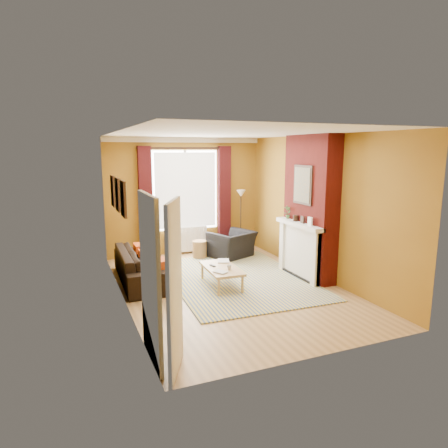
{
  "coord_description": "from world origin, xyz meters",
  "views": [
    {
      "loc": [
        -2.77,
        -6.52,
        2.52
      ],
      "look_at": [
        0.0,
        0.25,
        1.15
      ],
      "focal_mm": 32.0,
      "sensor_mm": 36.0,
      "label": 1
    }
  ],
  "objects_px": {
    "wicker_stool": "(200,249)",
    "floor_lamp": "(241,203)",
    "sofa": "(142,265)",
    "armchair": "(232,244)",
    "coffee_table": "(221,269)"
  },
  "relations": [
    {
      "from": "coffee_table",
      "to": "wicker_stool",
      "type": "bearing_deg",
      "value": 85.24
    },
    {
      "from": "sofa",
      "to": "armchair",
      "type": "distance_m",
      "value": 2.48
    },
    {
      "from": "sofa",
      "to": "wicker_stool",
      "type": "relative_size",
      "value": 5.15
    },
    {
      "from": "wicker_stool",
      "to": "floor_lamp",
      "type": "relative_size",
      "value": 0.27
    },
    {
      "from": "armchair",
      "to": "wicker_stool",
      "type": "distance_m",
      "value": 0.77
    },
    {
      "from": "armchair",
      "to": "coffee_table",
      "type": "distance_m",
      "value": 2.06
    },
    {
      "from": "sofa",
      "to": "floor_lamp",
      "type": "bearing_deg",
      "value": -61.1
    },
    {
      "from": "sofa",
      "to": "wicker_stool",
      "type": "height_order",
      "value": "sofa"
    },
    {
      "from": "sofa",
      "to": "armchair",
      "type": "relative_size",
      "value": 2.24
    },
    {
      "from": "armchair",
      "to": "floor_lamp",
      "type": "xyz_separation_m",
      "value": [
        0.46,
        0.5,
        0.9
      ]
    },
    {
      "from": "sofa",
      "to": "armchair",
      "type": "xyz_separation_m",
      "value": [
        2.3,
        0.93,
        -0.0
      ]
    },
    {
      "from": "wicker_stool",
      "to": "floor_lamp",
      "type": "height_order",
      "value": "floor_lamp"
    },
    {
      "from": "sofa",
      "to": "coffee_table",
      "type": "bearing_deg",
      "value": -122.28
    },
    {
      "from": "sofa",
      "to": "wicker_stool",
      "type": "xyz_separation_m",
      "value": [
        1.56,
        1.16,
        -0.1
      ]
    },
    {
      "from": "armchair",
      "to": "wicker_stool",
      "type": "height_order",
      "value": "armchair"
    }
  ]
}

